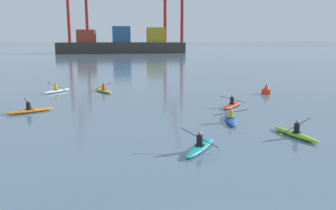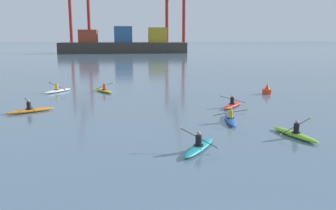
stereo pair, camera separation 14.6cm
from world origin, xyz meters
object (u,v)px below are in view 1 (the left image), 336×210
at_px(kayak_white, 57,91).
at_px(kayak_orange, 30,110).
at_px(kayak_teal, 200,147).
at_px(kayak_red, 232,105).
at_px(kayak_lime, 295,133).
at_px(channel_buoy, 266,90).
at_px(kayak_blue, 231,119).
at_px(gantry_crane_west_mid, 174,6).
at_px(gantry_crane_west, 77,6).
at_px(kayak_yellow, 104,90).
at_px(container_barge, 122,44).

distance_m(kayak_white, kayak_orange, 9.44).
distance_m(kayak_teal, kayak_red, 11.11).
bearing_deg(kayak_lime, channel_buoy, 73.06).
distance_m(channel_buoy, kayak_blue, 12.37).
distance_m(kayak_red, kayak_orange, 15.10).
height_order(gantry_crane_west_mid, kayak_white, gantry_crane_west_mid).
bearing_deg(kayak_red, kayak_white, 148.04).
height_order(kayak_lime, kayak_blue, kayak_lime).
relative_size(kayak_lime, kayak_blue, 1.00).
height_order(gantry_crane_west, gantry_crane_west_mid, gantry_crane_west_mid).
distance_m(channel_buoy, kayak_yellow, 15.84).
distance_m(gantry_crane_west_mid, channel_buoy, 100.69).
height_order(gantry_crane_west, kayak_yellow, gantry_crane_west).
height_order(channel_buoy, kayak_blue, channel_buoy).
relative_size(gantry_crane_west, kayak_orange, 10.03).
xyz_separation_m(channel_buoy, kayak_blue, (-6.77, -10.35, -0.19)).
xyz_separation_m(kayak_blue, kayak_yellow, (-8.76, 13.44, -0.00)).
distance_m(gantry_crane_west, kayak_yellow, 103.84).
relative_size(kayak_lime, kayak_red, 1.13).
xyz_separation_m(container_barge, kayak_orange, (-6.68, -95.65, -2.79)).
bearing_deg(kayak_blue, container_barge, 93.90).
bearing_deg(container_barge, channel_buoy, -81.38).
bearing_deg(kayak_red, gantry_crane_west, 102.57).
xyz_separation_m(kayak_lime, kayak_orange, (-15.98, 8.28, 0.00)).
relative_size(kayak_blue, kayak_white, 1.12).
bearing_deg(kayak_yellow, channel_buoy, -11.28).
xyz_separation_m(gantry_crane_west, kayak_red, (24.61, -110.36, -16.30)).
xyz_separation_m(channel_buoy, kayak_orange, (-20.29, -5.86, -0.19)).
bearing_deg(gantry_crane_west, container_barge, -42.54).
bearing_deg(kayak_red, kayak_yellow, 139.57).
bearing_deg(kayak_blue, gantry_crane_west, 101.32).
bearing_deg(kayak_red, kayak_blue, -108.83).
height_order(gantry_crane_west, channel_buoy, gantry_crane_west).
height_order(gantry_crane_west, kayak_lime, gantry_crane_west).
xyz_separation_m(gantry_crane_west, kayak_teal, (19.83, -120.39, -16.30)).
height_order(container_barge, kayak_yellow, container_barge).
height_order(kayak_orange, kayak_yellow, kayak_orange).
bearing_deg(gantry_crane_west, kayak_yellow, -82.00).
relative_size(gantry_crane_west_mid, kayak_blue, 9.67).
bearing_deg(kayak_teal, container_barge, 91.97).
bearing_deg(kayak_blue, kayak_orange, 161.64).
xyz_separation_m(kayak_red, kayak_yellow, (-10.34, 8.81, 0.00)).
height_order(kayak_teal, kayak_yellow, kayak_teal).
xyz_separation_m(kayak_lime, kayak_white, (-15.78, 17.72, 0.00)).
bearing_deg(kayak_yellow, kayak_lime, -56.93).
xyz_separation_m(kayak_teal, kayak_yellow, (-5.56, 18.84, 0.00)).
bearing_deg(gantry_crane_west, kayak_white, -84.51).
relative_size(container_barge, kayak_white, 13.71).
bearing_deg(kayak_orange, kayak_red, 0.56).
xyz_separation_m(kayak_white, kayak_yellow, (4.56, -0.48, -0.00)).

